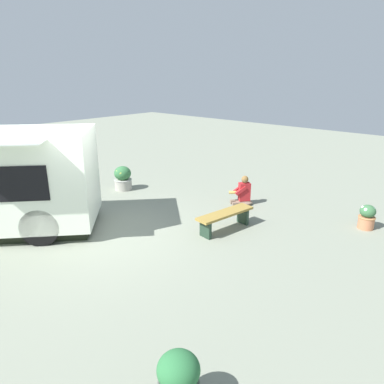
% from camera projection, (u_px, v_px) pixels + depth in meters
% --- Properties ---
extents(ground_plane, '(40.00, 40.00, 0.00)m').
position_uv_depth(ground_plane, '(99.00, 234.00, 8.74)').
color(ground_plane, gray).
extents(person_customer, '(0.69, 0.74, 0.88)m').
position_uv_depth(person_customer, '(243.00, 194.00, 10.62)').
color(person_customer, '#7F6755').
rests_on(person_customer, ground_plane).
extents(planter_flowering_near, '(0.41, 0.41, 0.62)m').
position_uv_depth(planter_flowering_near, '(367.00, 217.00, 8.99)').
color(planter_flowering_near, '#BE744E').
rests_on(planter_flowering_near, ground_plane).
extents(planter_flowering_far, '(0.50, 0.50, 0.75)m').
position_uv_depth(planter_flowering_far, '(179.00, 380.00, 4.13)').
color(planter_flowering_far, '#475046').
rests_on(planter_flowering_far, ground_plane).
extents(planter_flowering_side, '(0.59, 0.59, 0.80)m').
position_uv_depth(planter_flowering_side, '(123.00, 178.00, 11.96)').
color(planter_flowering_side, '#A3A095').
rests_on(planter_flowering_side, ground_plane).
extents(plaza_bench, '(0.63, 1.67, 0.48)m').
position_uv_depth(plaza_bench, '(225.00, 217.00, 8.87)').
color(plaza_bench, olive).
rests_on(plaza_bench, ground_plane).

